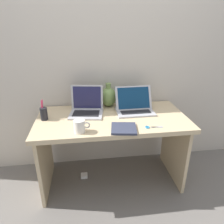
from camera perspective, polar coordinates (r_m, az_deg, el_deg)
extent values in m
plane|color=slate|center=(2.30, 0.00, -17.74)|extent=(6.00, 6.00, 0.00)
cube|color=beige|center=(2.14, -1.40, 14.90)|extent=(4.40, 0.04, 2.40)
cube|color=#D1B78C|center=(1.92, 0.00, -1.92)|extent=(1.37, 0.69, 0.04)
cube|color=#D1B78C|center=(2.13, -17.81, -11.55)|extent=(0.03, 0.58, 0.67)
cube|color=#D1B78C|center=(2.26, 16.59, -9.14)|extent=(0.03, 0.58, 0.67)
cube|color=#B2B2B7|center=(1.97, -7.06, -0.59)|extent=(0.34, 0.29, 0.01)
cube|color=black|center=(1.96, -7.07, -0.35)|extent=(0.26, 0.18, 0.00)
cube|color=#B2B2B7|center=(2.02, -6.82, 3.99)|extent=(0.30, 0.08, 0.24)
cube|color=#23234C|center=(2.02, -6.82, 3.99)|extent=(0.27, 0.07, 0.21)
cube|color=#B2B2B7|center=(2.02, 6.28, 0.11)|extent=(0.36, 0.26, 0.01)
cube|color=black|center=(2.02, 6.29, 0.35)|extent=(0.29, 0.16, 0.00)
cube|color=#B2B2B7|center=(2.05, 5.91, 3.83)|extent=(0.36, 0.12, 0.22)
cube|color=navy|center=(2.05, 5.91, 3.83)|extent=(0.31, 0.11, 0.19)
ellipsoid|color=#75934C|center=(2.14, -1.00, 4.15)|extent=(0.16, 0.16, 0.20)
cylinder|color=#75934C|center=(2.10, -1.02, 7.13)|extent=(0.05, 0.05, 0.06)
cube|color=#33384C|center=(1.69, 3.22, -4.51)|extent=(0.23, 0.23, 0.02)
cylinder|color=white|center=(1.66, -8.89, -3.84)|extent=(0.09, 0.09, 0.10)
torus|color=white|center=(1.65, -6.94, -3.58)|extent=(0.06, 0.01, 0.06)
cylinder|color=black|center=(1.94, -18.09, -0.49)|extent=(0.06, 0.06, 0.11)
cylinder|color=#D83359|center=(1.93, -18.37, 1.08)|extent=(0.01, 0.01, 0.15)
cylinder|color=#D83359|center=(1.92, -18.62, 0.88)|extent=(0.01, 0.03, 0.14)
cube|color=#B7B7BC|center=(1.77, 12.12, -4.01)|extent=(0.10, 0.02, 0.00)
cube|color=#B7B7BC|center=(1.76, 12.17, -4.09)|extent=(0.10, 0.03, 0.00)
torus|color=#338CBF|center=(1.74, 9.67, -4.18)|extent=(0.04, 0.04, 0.01)
torus|color=#338CBF|center=(1.75, 9.58, -3.99)|extent=(0.04, 0.03, 0.01)
cube|color=white|center=(2.34, -7.59, -16.83)|extent=(0.07, 0.07, 0.03)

